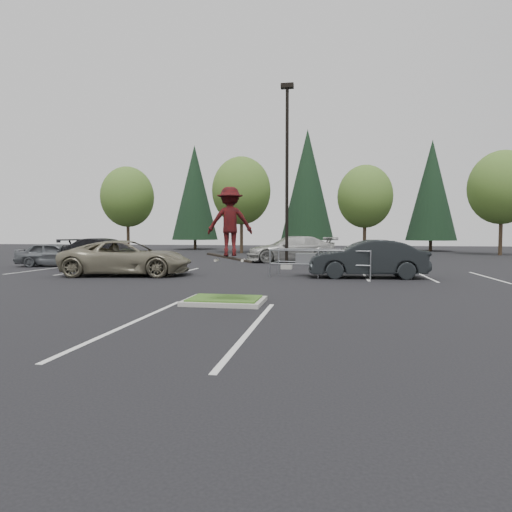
% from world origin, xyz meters
% --- Properties ---
extents(ground, '(120.00, 120.00, 0.00)m').
position_xyz_m(ground, '(0.00, 0.00, 0.00)').
color(ground, black).
rests_on(ground, ground).
extents(grass_median, '(2.20, 1.60, 0.16)m').
position_xyz_m(grass_median, '(0.00, 0.00, 0.08)').
color(grass_median, gray).
rests_on(grass_median, ground).
extents(stall_lines, '(22.62, 17.60, 0.01)m').
position_xyz_m(stall_lines, '(-1.35, 6.02, 0.00)').
color(stall_lines, silver).
rests_on(stall_lines, ground).
extents(light_pole, '(0.70, 0.60, 10.12)m').
position_xyz_m(light_pole, '(0.50, 12.00, 4.56)').
color(light_pole, gray).
rests_on(light_pole, ground).
extents(decid_a, '(5.44, 5.44, 8.91)m').
position_xyz_m(decid_a, '(-18.01, 30.03, 5.58)').
color(decid_a, '#38281C').
rests_on(decid_a, ground).
extents(decid_b, '(5.89, 5.89, 9.64)m').
position_xyz_m(decid_b, '(-6.01, 30.53, 6.04)').
color(decid_b, '#38281C').
rests_on(decid_b, ground).
extents(decid_c, '(5.12, 5.12, 8.38)m').
position_xyz_m(decid_c, '(5.99, 29.83, 5.25)').
color(decid_c, '#38281C').
rests_on(decid_c, ground).
extents(decid_d, '(5.76, 5.76, 9.43)m').
position_xyz_m(decid_d, '(17.99, 30.33, 5.91)').
color(decid_d, '#38281C').
rests_on(decid_d, ground).
extents(conif_a, '(5.72, 5.72, 13.00)m').
position_xyz_m(conif_a, '(-14.00, 40.00, 7.10)').
color(conif_a, '#38281C').
rests_on(conif_a, ground).
extents(conif_b, '(6.38, 6.38, 14.50)m').
position_xyz_m(conif_b, '(0.00, 40.50, 7.85)').
color(conif_b, '#38281C').
rests_on(conif_b, ground).
extents(conif_c, '(5.50, 5.50, 12.50)m').
position_xyz_m(conif_c, '(14.00, 39.50, 6.85)').
color(conif_c, '#38281C').
rests_on(conif_c, ground).
extents(cart_corral, '(4.66, 2.19, 1.27)m').
position_xyz_m(cart_corral, '(2.00, 8.07, 0.80)').
color(cart_corral, gray).
rests_on(cart_corral, ground).
extents(skateboarder, '(1.30, 0.93, 1.99)m').
position_xyz_m(skateboarder, '(0.32, -0.69, 2.27)').
color(skateboarder, black).
rests_on(skateboarder, ground).
extents(car_l_tan, '(6.27, 3.61, 1.65)m').
position_xyz_m(car_l_tan, '(-6.50, 7.00, 0.82)').
color(car_l_tan, gray).
rests_on(car_l_tan, ground).
extents(car_l_black, '(6.32, 4.10, 1.70)m').
position_xyz_m(car_l_black, '(-9.84, 10.84, 0.85)').
color(car_l_black, black).
rests_on(car_l_black, ground).
extents(car_l_grey, '(4.55, 2.76, 1.45)m').
position_xyz_m(car_l_grey, '(-13.50, 11.50, 0.72)').
color(car_l_grey, '#53575C').
rests_on(car_l_grey, ground).
extents(car_r_charc, '(5.24, 2.20, 1.69)m').
position_xyz_m(car_r_charc, '(4.50, 7.92, 0.84)').
color(car_r_charc, black).
rests_on(car_r_charc, ground).
extents(car_far_silver, '(6.66, 4.42, 1.79)m').
position_xyz_m(car_far_silver, '(0.27, 18.00, 0.90)').
color(car_far_silver, '#B4B3AE').
rests_on(car_far_silver, ground).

